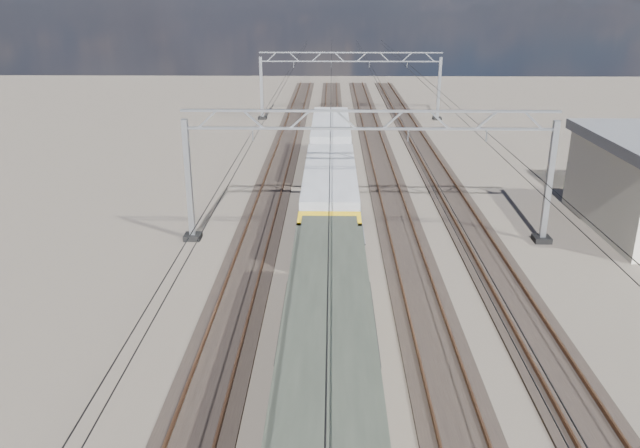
{
  "coord_description": "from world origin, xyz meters",
  "views": [
    {
      "loc": [
        -1.93,
        -27.68,
        12.45
      ],
      "look_at": [
        -2.45,
        -0.04,
        2.4
      ],
      "focal_mm": 35.0,
      "sensor_mm": 36.0,
      "label": 1
    }
  ],
  "objects_px": {
    "catenary_gantry_far": "(350,83)",
    "hopper_wagon_lead": "(330,194)",
    "hopper_wagon_mid": "(331,139)",
    "catenary_gantry_mid": "(368,171)",
    "locomotive": "(328,374)"
  },
  "relations": [
    {
      "from": "catenary_gantry_far",
      "to": "hopper_wagon_lead",
      "type": "height_order",
      "value": "catenary_gantry_far"
    },
    {
      "from": "catenary_gantry_far",
      "to": "hopper_wagon_mid",
      "type": "relative_size",
      "value": 1.53
    },
    {
      "from": "catenary_gantry_far",
      "to": "hopper_wagon_lead",
      "type": "distance_m",
      "value": 34.82
    },
    {
      "from": "catenary_gantry_far",
      "to": "hopper_wagon_lead",
      "type": "xyz_separation_m",
      "value": [
        -2.0,
        -34.72,
        -1.67
      ]
    },
    {
      "from": "catenary_gantry_far",
      "to": "catenary_gantry_mid",
      "type": "bearing_deg",
      "value": -90.0
    },
    {
      "from": "locomotive",
      "to": "catenary_gantry_mid",
      "type": "bearing_deg",
      "value": 83.05
    },
    {
      "from": "catenary_gantry_far",
      "to": "locomotive",
      "type": "xyz_separation_m",
      "value": [
        -2.0,
        -52.42,
        -1.58
      ]
    },
    {
      "from": "catenary_gantry_far",
      "to": "hopper_wagon_mid",
      "type": "bearing_deg",
      "value": -95.57
    },
    {
      "from": "catenary_gantry_far",
      "to": "locomotive",
      "type": "bearing_deg",
      "value": -92.19
    },
    {
      "from": "catenary_gantry_mid",
      "to": "hopper_wagon_lead",
      "type": "distance_m",
      "value": 2.9
    },
    {
      "from": "catenary_gantry_far",
      "to": "hopper_wagon_lead",
      "type": "relative_size",
      "value": 1.53
    },
    {
      "from": "locomotive",
      "to": "hopper_wagon_mid",
      "type": "xyz_separation_m",
      "value": [
        -0.0,
        31.9,
        -0.09
      ]
    },
    {
      "from": "locomotive",
      "to": "hopper_wagon_mid",
      "type": "distance_m",
      "value": 31.9
    },
    {
      "from": "hopper_wagon_lead",
      "to": "catenary_gantry_mid",
      "type": "bearing_deg",
      "value": -32.56
    },
    {
      "from": "hopper_wagon_lead",
      "to": "hopper_wagon_mid",
      "type": "relative_size",
      "value": 1.0
    }
  ]
}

